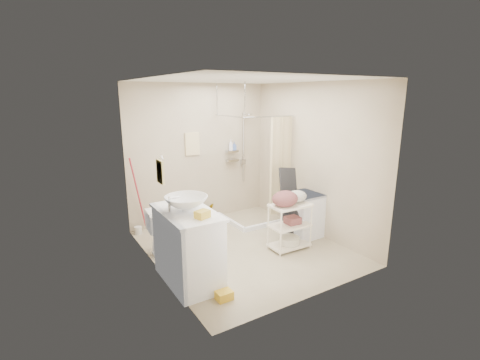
% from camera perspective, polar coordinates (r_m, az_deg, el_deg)
% --- Properties ---
extents(floor, '(3.20, 3.20, 0.00)m').
position_cam_1_polar(floor, '(5.68, 0.71, -11.05)').
color(floor, tan).
rests_on(floor, ground).
extents(ceiling, '(2.80, 3.20, 0.04)m').
position_cam_1_polar(ceiling, '(5.15, 0.80, 16.15)').
color(ceiling, silver).
rests_on(ceiling, ground).
extents(wall_back, '(2.80, 0.04, 2.60)m').
position_cam_1_polar(wall_back, '(6.65, -6.66, 4.32)').
color(wall_back, '#BEAF93').
rests_on(wall_back, ground).
extents(wall_front, '(2.80, 0.04, 2.60)m').
position_cam_1_polar(wall_front, '(4.05, 12.96, -2.22)').
color(wall_front, '#BEAF93').
rests_on(wall_front, ground).
extents(wall_left, '(0.04, 3.20, 2.60)m').
position_cam_1_polar(wall_left, '(4.69, -13.86, -0.06)').
color(wall_left, '#BEAF93').
rests_on(wall_left, ground).
extents(wall_right, '(0.04, 3.20, 2.60)m').
position_cam_1_polar(wall_right, '(6.12, 11.92, 3.27)').
color(wall_right, '#BEAF93').
rests_on(wall_right, ground).
extents(vanity, '(0.62, 1.11, 0.97)m').
position_cam_1_polar(vanity, '(4.61, -8.54, -10.75)').
color(vanity, white).
rests_on(vanity, ground).
extents(sink, '(0.55, 0.55, 0.19)m').
position_cam_1_polar(sink, '(4.42, -8.81, -3.79)').
color(sink, white).
rests_on(sink, vanity).
extents(counter_basket, '(0.20, 0.18, 0.09)m').
position_cam_1_polar(counter_basket, '(4.15, -6.20, -5.61)').
color(counter_basket, gold).
rests_on(counter_basket, vanity).
extents(floor_basket, '(0.28, 0.22, 0.15)m').
position_cam_1_polar(floor_basket, '(4.38, -2.62, -18.14)').
color(floor_basket, yellow).
rests_on(floor_basket, ground).
extents(toilet, '(0.73, 0.45, 0.71)m').
position_cam_1_polar(toilet, '(5.53, -11.31, -8.06)').
color(toilet, white).
rests_on(toilet, ground).
extents(mop, '(0.16, 0.16, 1.38)m').
position_cam_1_polar(mop, '(6.24, -16.77, -2.59)').
color(mop, '#A52433').
rests_on(mop, ground).
extents(potted_plant_a, '(0.18, 0.13, 0.33)m').
position_cam_1_polar(potted_plant_a, '(6.73, -7.19, -5.60)').
color(potted_plant_a, '#9A522A').
rests_on(potted_plant_a, ground).
extents(potted_plant_b, '(0.19, 0.16, 0.34)m').
position_cam_1_polar(potted_plant_b, '(6.85, -5.02, -5.14)').
color(potted_plant_b, brown).
rests_on(potted_plant_b, ground).
extents(hanging_towel, '(0.28, 0.03, 0.42)m').
position_cam_1_polar(hanging_towel, '(6.54, -7.83, 5.89)').
color(hanging_towel, beige).
rests_on(hanging_towel, wall_back).
extents(towel_ring, '(0.04, 0.22, 0.34)m').
position_cam_1_polar(towel_ring, '(4.47, -12.95, 1.56)').
color(towel_ring, '#EADF8E').
rests_on(towel_ring, wall_left).
extents(tp_holder, '(0.08, 0.12, 0.14)m').
position_cam_1_polar(tp_holder, '(4.91, -13.21, -6.46)').
color(tp_holder, white).
rests_on(tp_holder, wall_left).
extents(shower, '(1.10, 1.10, 2.10)m').
position_cam_1_polar(shower, '(6.63, 2.10, 2.18)').
color(shower, white).
rests_on(shower, ground).
extents(shampoo_bottle_a, '(0.11, 0.11, 0.21)m').
position_cam_1_polar(shampoo_bottle_a, '(6.83, -1.51, 5.74)').
color(shampoo_bottle_a, silver).
rests_on(shampoo_bottle_a, shower).
extents(shampoo_bottle_b, '(0.09, 0.09, 0.16)m').
position_cam_1_polar(shampoo_bottle_b, '(6.91, -0.96, 5.61)').
color(shampoo_bottle_b, '#465E9D').
rests_on(shampoo_bottle_b, shower).
extents(washing_machine, '(0.53, 0.55, 0.76)m').
position_cam_1_polar(washing_machine, '(6.11, 10.38, -5.64)').
color(washing_machine, silver).
rests_on(washing_machine, ground).
extents(laundry_rack, '(0.65, 0.39, 0.88)m').
position_cam_1_polar(laundry_rack, '(5.56, 8.17, -6.85)').
color(laundry_rack, white).
rests_on(laundry_rack, ground).
extents(ironing_board, '(0.35, 0.11, 1.23)m').
position_cam_1_polar(ironing_board, '(5.98, 8.13, -3.59)').
color(ironing_board, black).
rests_on(ironing_board, ground).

